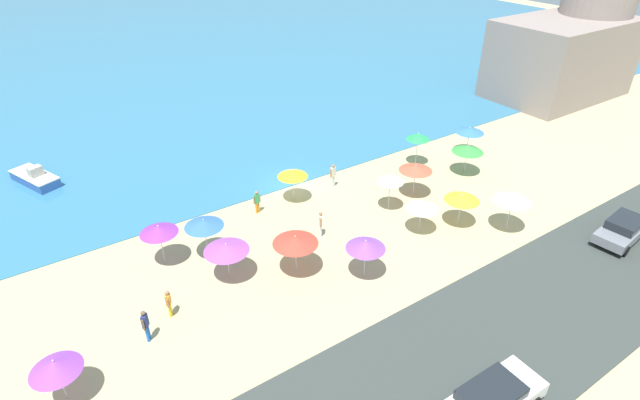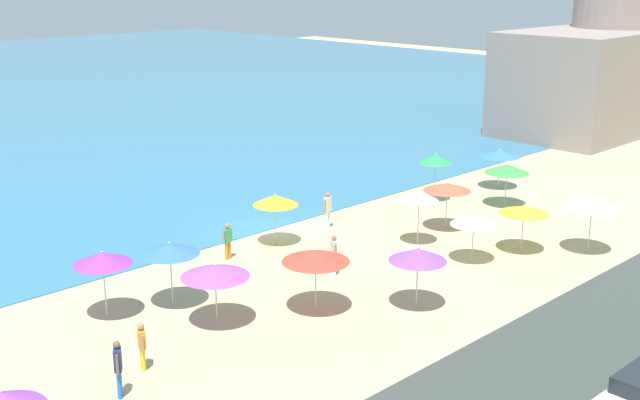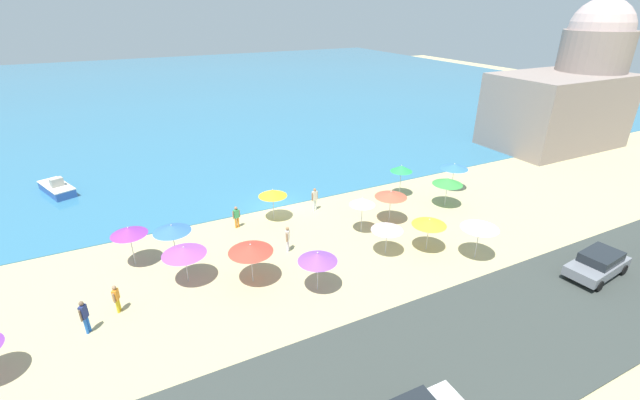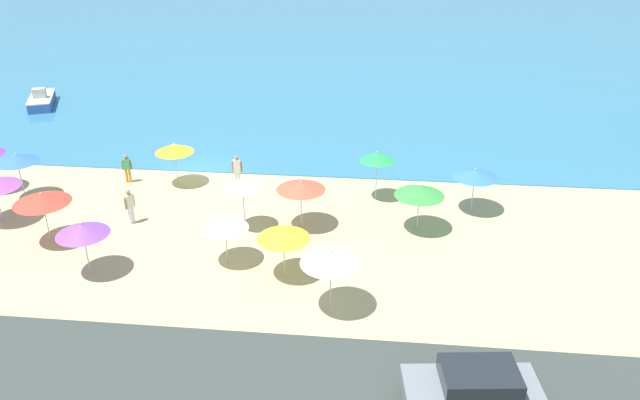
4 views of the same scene
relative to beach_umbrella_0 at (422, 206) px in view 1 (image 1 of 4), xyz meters
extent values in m
plane|color=tan|center=(-3.75, 9.33, -1.89)|extent=(160.00, 160.00, 0.00)
cube|color=teal|center=(-3.75, 64.33, -1.86)|extent=(150.00, 110.00, 0.05)
cube|color=#373E3A|center=(-3.75, -8.67, -1.86)|extent=(80.00, 8.00, 0.06)
cylinder|color=#B2B2B7|center=(0.00, 0.00, -1.02)|extent=(0.05, 0.05, 1.73)
cone|color=white|center=(0.00, 0.00, 0.00)|extent=(2.00, 2.00, 0.42)
sphere|color=silver|center=(0.00, 0.00, 0.24)|extent=(0.08, 0.08, 0.08)
cylinder|color=#B2B2B7|center=(-11.94, 5.05, -0.82)|extent=(0.05, 0.05, 2.12)
cone|color=#3569BF|center=(-11.94, 5.05, 0.39)|extent=(2.22, 2.22, 0.40)
sphere|color=silver|center=(-11.94, 5.05, 0.62)|extent=(0.08, 0.08, 0.08)
cylinder|color=#B2B2B7|center=(4.70, -2.92, -0.83)|extent=(0.05, 0.05, 2.12)
cone|color=white|center=(4.70, -2.92, 0.42)|extent=(2.28, 2.28, 0.48)
sphere|color=silver|center=(4.70, -2.92, 0.69)|extent=(0.08, 0.08, 0.08)
cylinder|color=#B2B2B7|center=(2.61, -0.81, -0.96)|extent=(0.05, 0.05, 1.85)
cone|color=gold|center=(2.61, -0.81, 0.09)|extent=(2.18, 2.18, 0.35)
sphere|color=silver|center=(2.61, -0.81, 0.29)|extent=(0.08, 0.08, 0.08)
cylinder|color=#B2B2B7|center=(2.76, 3.50, -0.88)|extent=(0.05, 0.05, 2.00)
cone|color=#D7573C|center=(2.76, 3.50, 0.25)|extent=(2.29, 2.29, 0.36)
sphere|color=silver|center=(2.76, 3.50, 0.46)|extent=(0.08, 0.08, 0.08)
cylinder|color=#B2B2B7|center=(6.20, 6.91, -0.79)|extent=(0.05, 0.05, 2.19)
cone|color=green|center=(6.20, 6.91, 0.48)|extent=(1.77, 1.77, 0.47)
sphere|color=silver|center=(6.20, 6.91, 0.75)|extent=(0.08, 0.08, 0.08)
cylinder|color=#B2B2B7|center=(0.11, 3.08, -0.81)|extent=(0.05, 0.05, 2.15)
cone|color=#F6DCD2|center=(0.11, 3.08, 0.45)|extent=(1.76, 1.76, 0.47)
sphere|color=silver|center=(0.11, 3.08, 0.71)|extent=(0.08, 0.08, 0.08)
cylinder|color=#B2B2B7|center=(10.99, 6.00, -0.93)|extent=(0.05, 0.05, 1.91)
cone|color=#3672BD|center=(10.99, 6.00, 0.16)|extent=(2.28, 2.28, 0.39)
sphere|color=silver|center=(10.99, 6.00, 0.39)|extent=(0.08, 0.08, 0.08)
cylinder|color=#B2B2B7|center=(-14.26, 5.85, -0.83)|extent=(0.05, 0.05, 2.12)
cone|color=purple|center=(-14.26, 5.85, 0.40)|extent=(2.11, 2.11, 0.43)
sphere|color=silver|center=(-14.26, 5.85, 0.64)|extent=(0.08, 0.08, 0.08)
cylinder|color=#B2B2B7|center=(-4.58, 7.59, -0.92)|extent=(0.05, 0.05, 1.94)
cone|color=yellow|center=(-4.58, 7.59, 0.23)|extent=(2.06, 2.06, 0.47)
sphere|color=silver|center=(-4.58, 7.59, 0.50)|extent=(0.08, 0.08, 0.08)
cylinder|color=#B2B2B7|center=(-5.52, -1.43, -0.93)|extent=(0.05, 0.05, 1.92)
cone|color=purple|center=(-5.52, -1.43, 0.22)|extent=(2.16, 2.16, 0.47)
sphere|color=silver|center=(-5.52, -1.43, 0.49)|extent=(0.08, 0.08, 0.08)
cylinder|color=#B2B2B7|center=(-8.46, 0.93, -0.88)|extent=(0.05, 0.05, 2.02)
cone|color=#E83F2F|center=(-8.46, 0.93, 0.30)|extent=(2.50, 2.50, 0.43)
sphere|color=silver|center=(-8.46, 0.93, 0.54)|extent=(0.08, 0.08, 0.08)
cylinder|color=#B2B2B7|center=(-11.74, 2.59, -0.95)|extent=(0.05, 0.05, 1.87)
cone|color=#A54BB9|center=(-11.74, 2.59, 0.14)|extent=(2.45, 2.45, 0.41)
sphere|color=silver|center=(-11.74, 2.59, 0.37)|extent=(0.08, 0.08, 0.08)
cylinder|color=#B2B2B7|center=(8.21, 3.73, -0.95)|extent=(0.05, 0.05, 1.87)
cone|color=green|center=(8.21, 3.73, 0.17)|extent=(2.31, 2.31, 0.47)
sphere|color=silver|center=(8.21, 3.73, 0.43)|extent=(0.08, 0.08, 0.08)
cylinder|color=#B2B2B7|center=(-20.71, -0.72, -1.01)|extent=(0.05, 0.05, 1.75)
cone|color=purple|center=(-20.71, -0.72, 0.08)|extent=(2.08, 2.08, 0.53)
sphere|color=silver|center=(-20.71, -0.72, 0.37)|extent=(0.08, 0.08, 0.08)
cylinder|color=blue|center=(-16.81, 0.62, -1.45)|extent=(0.14, 0.14, 0.88)
cylinder|color=blue|center=(-16.91, 0.47, -1.45)|extent=(0.14, 0.14, 0.88)
cube|color=navy|center=(-16.86, 0.55, -0.66)|extent=(0.38, 0.42, 0.70)
sphere|color=brown|center=(-16.86, 0.55, -0.18)|extent=(0.22, 0.22, 0.22)
cylinder|color=brown|center=(-16.72, 0.75, -0.71)|extent=(0.09, 0.09, 0.63)
cylinder|color=brown|center=(-16.99, 0.35, -0.71)|extent=(0.09, 0.09, 0.63)
cylinder|color=white|center=(-5.35, 3.10, -1.46)|extent=(0.14, 0.14, 0.85)
cylinder|color=white|center=(-5.45, 2.95, -1.46)|extent=(0.14, 0.14, 0.85)
cube|color=beige|center=(-5.40, 3.02, -0.70)|extent=(0.38, 0.42, 0.67)
sphere|color=#9F7651|center=(-5.40, 3.02, -0.24)|extent=(0.22, 0.22, 0.22)
cylinder|color=#9F7651|center=(-5.27, 3.22, -0.75)|extent=(0.09, 0.09, 0.60)
cylinder|color=#9F7651|center=(-5.53, 2.82, -0.75)|extent=(0.09, 0.09, 0.60)
cylinder|color=silver|center=(-1.32, 7.58, -1.44)|extent=(0.14, 0.14, 0.88)
cylinder|color=silver|center=(-1.15, 7.61, -1.44)|extent=(0.14, 0.14, 0.88)
cube|color=beige|center=(-1.23, 7.60, -0.65)|extent=(0.40, 0.28, 0.70)
sphere|color=#9F6E4A|center=(-1.23, 7.60, -0.17)|extent=(0.22, 0.22, 0.22)
cylinder|color=#9F6E4A|center=(-1.47, 7.55, -0.70)|extent=(0.09, 0.09, 0.63)
cylinder|color=#9F6E4A|center=(-1.00, 7.64, -0.70)|extent=(0.09, 0.09, 0.63)
cylinder|color=gold|center=(-15.40, 1.62, -1.51)|extent=(0.14, 0.14, 0.75)
cylinder|color=gold|center=(-15.47, 1.46, -1.51)|extent=(0.14, 0.14, 0.75)
cube|color=orange|center=(-15.44, 1.54, -0.83)|extent=(0.35, 0.42, 0.60)
sphere|color=#9F7757|center=(-15.44, 1.54, -0.40)|extent=(0.22, 0.22, 0.22)
cylinder|color=#9F7757|center=(-15.34, 1.76, -0.88)|extent=(0.09, 0.09, 0.54)
cylinder|color=#9F7757|center=(-15.54, 1.32, -0.88)|extent=(0.09, 0.09, 0.54)
cylinder|color=orange|center=(-7.43, 7.57, -1.50)|extent=(0.14, 0.14, 0.78)
cylinder|color=orange|center=(-7.26, 7.60, -1.50)|extent=(0.14, 0.14, 0.78)
cube|color=#3A9858|center=(-7.34, 7.59, -0.80)|extent=(0.39, 0.28, 0.62)
sphere|color=#A47052|center=(-7.34, 7.59, -0.36)|extent=(0.22, 0.22, 0.22)
cylinder|color=#A47052|center=(-7.58, 7.54, -0.85)|extent=(0.09, 0.09, 0.55)
cylinder|color=#A47052|center=(-7.11, 7.63, -0.85)|extent=(0.09, 0.09, 0.55)
cube|color=silver|center=(-6.60, -11.02, -1.16)|extent=(4.58, 1.88, 0.68)
cube|color=#1E2328|center=(-6.83, -11.02, -0.59)|extent=(2.57, 1.63, 0.47)
cylinder|color=black|center=(-5.04, -10.19, -1.51)|extent=(0.64, 0.23, 0.64)
cube|color=slate|center=(9.40, -7.54, -1.22)|extent=(4.31, 2.29, 0.58)
cube|color=#1E2328|center=(9.61, -7.52, -0.66)|extent=(2.48, 1.86, 0.53)
cylinder|color=black|center=(8.11, -8.56, -1.51)|extent=(0.66, 0.29, 0.64)
cylinder|color=black|center=(7.91, -6.85, -1.51)|extent=(0.66, 0.29, 0.64)
cylinder|color=black|center=(10.69, -6.52, -1.51)|extent=(0.66, 0.29, 0.64)
cube|color=#335AA6|center=(-18.91, 20.16, -1.51)|extent=(2.94, 4.42, 0.65)
cube|color=#335AA6|center=(-19.75, 22.27, -1.45)|extent=(0.95, 0.72, 0.39)
cube|color=silver|center=(-18.91, 20.16, -1.15)|extent=(3.01, 4.45, 0.08)
cube|color=#B2AD9E|center=(-18.76, 19.77, -0.80)|extent=(1.07, 0.89, 0.78)
cube|color=gray|center=(29.54, 10.73, 1.97)|extent=(14.16, 8.79, 7.71)
cylinder|color=gray|center=(33.79, 10.73, 4.05)|extent=(7.02, 7.02, 11.88)
camera|label=1|loc=(-19.53, -17.83, 15.99)|focal=28.00mm
camera|label=2|loc=(-27.35, -18.73, 10.35)|focal=45.00mm
camera|label=3|loc=(-14.20, -18.79, 12.51)|focal=24.00mm
camera|label=4|loc=(6.30, -22.39, 12.37)|focal=35.00mm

